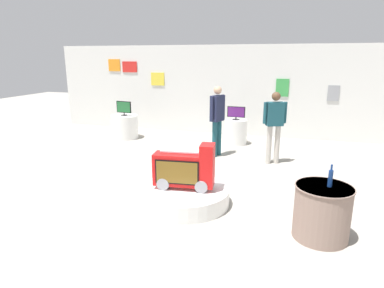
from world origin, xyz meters
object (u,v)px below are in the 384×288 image
novelty_firetruck_tv (185,170)px  display_pedestal_center_rear (125,127)px  side_table_round (322,212)px  bottle_on_side_table (330,178)px  shopper_browsing_near_truck (274,122)px  display_pedestal_left_rear (235,132)px  main_display_pedestal (184,195)px  tv_on_center_rear (124,108)px  tv_on_left_rear (236,113)px  shopper_browsing_rear (217,116)px

novelty_firetruck_tv → display_pedestal_center_rear: (-3.24, 4.01, -0.25)m
side_table_round → bottle_on_side_table: 0.50m
side_table_round → shopper_browsing_near_truck: size_ratio=0.46×
side_table_round → shopper_browsing_near_truck: shopper_browsing_near_truck is taller
side_table_round → bottle_on_side_table: bottle_on_side_table is taller
display_pedestal_center_rear → side_table_round: (5.40, -4.52, 0.03)m
display_pedestal_left_rear → side_table_round: size_ratio=0.92×
main_display_pedestal → tv_on_center_rear: size_ratio=3.02×
main_display_pedestal → tv_on_left_rear: (0.19, 4.26, 0.78)m
tv_on_left_rear → bottle_on_side_table: size_ratio=1.62×
side_table_round → shopper_browsing_rear: (-2.24, 3.45, 0.66)m
novelty_firetruck_tv → shopper_browsing_near_truck: bearing=64.3°
main_display_pedestal → novelty_firetruck_tv: size_ratio=1.49×
side_table_round → shopper_browsing_near_truck: (-0.84, 3.23, 0.61)m
main_display_pedestal → tv_on_center_rear: (-3.22, 4.00, 0.81)m
main_display_pedestal → bottle_on_side_table: size_ratio=4.97×
main_display_pedestal → display_pedestal_center_rear: display_pedestal_center_rear is taller
tv_on_left_rear → shopper_browsing_rear: (-0.27, -1.32, 0.12)m
novelty_firetruck_tv → shopper_browsing_rear: shopper_browsing_rear is taller
main_display_pedestal → tv_on_center_rear: tv_on_center_rear is taller
display_pedestal_left_rear → bottle_on_side_table: bearing=-66.9°
novelty_firetruck_tv → display_pedestal_left_rear: novelty_firetruck_tv is taller
main_display_pedestal → shopper_browsing_near_truck: shopper_browsing_near_truck is taller
main_display_pedestal → display_pedestal_left_rear: display_pedestal_left_rear is taller
bottle_on_side_table → main_display_pedestal: bearing=167.4°
display_pedestal_left_rear → shopper_browsing_rear: (-0.27, -1.33, 0.69)m
display_pedestal_left_rear → tv_on_center_rear: (-3.42, -0.27, 0.60)m
display_pedestal_center_rear → tv_on_center_rear: (0.00, -0.00, 0.60)m
novelty_firetruck_tv → display_pedestal_center_rear: 5.16m
novelty_firetruck_tv → shopper_browsing_rear: (-0.09, 2.94, 0.44)m
display_pedestal_center_rear → shopper_browsing_near_truck: size_ratio=0.48×
tv_on_center_rear → bottle_on_side_table: 7.07m
main_display_pedestal → display_pedestal_center_rear: 5.14m
tv_on_center_rear → tv_on_left_rear: bearing=4.5°
tv_on_left_rear → side_table_round: size_ratio=0.65×
side_table_round → display_pedestal_left_rear: bearing=112.5°
shopper_browsing_rear → novelty_firetruck_tv: bearing=-88.2°
display_pedestal_center_rear → shopper_browsing_near_truck: 4.78m
side_table_round → shopper_browsing_rear: bearing=123.0°
novelty_firetruck_tv → tv_on_left_rear: (0.17, 4.27, 0.32)m
main_display_pedestal → side_table_round: 2.25m
shopper_browsing_near_truck → shopper_browsing_rear: 1.42m
tv_on_left_rear → shopper_browsing_rear: 1.36m
side_table_round → shopper_browsing_rear: shopper_browsing_rear is taller
tv_on_left_rear → shopper_browsing_rear: bearing=-101.4°
display_pedestal_center_rear → tv_on_left_rear: bearing=4.4°
display_pedestal_center_rear → side_table_round: 7.04m
main_display_pedestal → shopper_browsing_rear: (-0.07, 2.94, 0.90)m
main_display_pedestal → side_table_round: (2.17, -0.52, 0.25)m
bottle_on_side_table → tv_on_center_rear: bearing=140.5°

